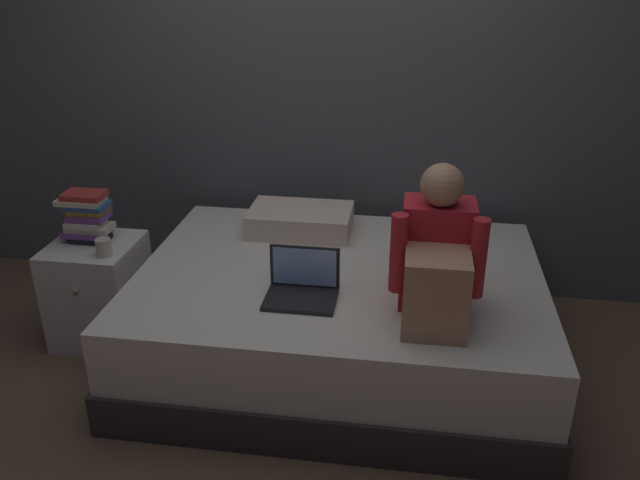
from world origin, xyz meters
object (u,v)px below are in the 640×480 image
Objects in this scene: mug at (104,247)px; nightstand at (99,291)px; pillow at (300,220)px; laptop at (302,286)px; bed at (339,317)px; book_stack at (87,216)px; person_sitting at (437,261)px; clothes_pile at (267,225)px.

nightstand is at bearing 137.31° from mug.
laptop is at bearing -79.14° from pillow.
bed is 7.49× the size of book_stack.
pillow is 1.12m from book_stack.
bed is at bearing -3.03° from book_stack.
nightstand is at bearing 178.81° from bed.
mug is at bearing -42.69° from nightstand.
mug is (-1.03, 0.19, 0.03)m from laptop.
bed is 3.59× the size of nightstand.
person_sitting reaches higher than bed.
pillow is at bearing 121.53° from bed.
mug is at bearing -46.21° from book_stack.
book_stack is at bearing 163.50° from laptop.
person_sitting is 1.82m from book_stack.
person_sitting is 7.28× the size of mug.
book_stack is at bearing 121.39° from nightstand.
bed is at bearing -41.52° from clothes_pile.
laptop reaches higher than bed.
book_stack reaches higher than bed.
nightstand is at bearing -156.05° from clothes_pile.
book_stack reaches higher than pillow.
bed is 3.05× the size of person_sitting.
book_stack is 0.24m from mug.
nightstand is 1.15m from pillow.
book_stack reaches higher than clothes_pile.
mug is at bearing 171.34° from person_sitting.
person_sitting is at bearing -47.56° from pillow.
pillow is (-0.14, 0.73, 0.01)m from laptop.
mug reaches higher than pillow.
bed is 0.68m from clothes_pile.
book_stack is (-0.03, 0.04, 0.41)m from nightstand.
book_stack is 2.97× the size of mug.
pillow is at bearing 22.44° from nightstand.
mug reaches higher than bed.
mug reaches higher than nightstand.
laptop is (-0.14, -0.28, 0.32)m from bed.
laptop is 0.76m from clothes_pile.
book_stack is (-1.33, 0.07, 0.44)m from bed.
laptop is at bearing 174.45° from person_sitting.
person_sitting reaches higher than pillow.
person_sitting is 3.23× the size of clothes_pile.
person_sitting is 1.18m from clothes_pile.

